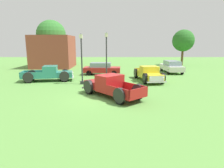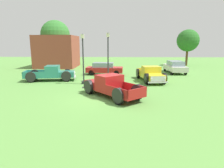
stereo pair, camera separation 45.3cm
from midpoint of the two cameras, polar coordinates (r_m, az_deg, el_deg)
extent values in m
plane|color=#5B9342|center=(13.24, -2.64, -4.14)|extent=(80.00, 80.00, 0.00)
cube|color=maroon|center=(14.69, -3.23, 0.05)|extent=(2.10, 2.09, 0.54)
cube|color=silver|center=(15.30, -4.90, 0.50)|extent=(1.05, 0.93, 0.45)
sphere|color=silver|center=(14.96, -6.75, 0.31)|extent=(0.20, 0.20, 0.20)
sphere|color=silver|center=(15.62, -3.05, 0.86)|extent=(0.20, 0.20, 0.20)
cube|color=maroon|center=(13.57, 0.17, 0.35)|extent=(2.08, 2.04, 1.13)
cube|color=#8C9EA8|center=(13.98, -1.39, 1.73)|extent=(1.10, 0.96, 0.50)
cube|color=maroon|center=(12.47, 5.05, -3.16)|extent=(2.59, 2.64, 0.10)
cube|color=maroon|center=(11.87, 2.36, -2.29)|extent=(1.41, 1.61, 0.54)
cube|color=maroon|center=(12.94, 7.56, -1.21)|extent=(1.41, 1.61, 0.54)
cube|color=maroon|center=(11.72, 8.46, -2.60)|extent=(1.29, 1.14, 0.54)
cylinder|color=black|center=(14.30, -5.90, -1.43)|extent=(0.65, 0.71, 0.75)
cylinder|color=#B7B7BC|center=(14.29, -5.93, -1.44)|extent=(0.37, 0.38, 0.30)
cylinder|color=black|center=(14.25, -5.92, -0.69)|extent=(0.83, 0.89, 0.94)
cylinder|color=black|center=(15.24, -0.71, -0.54)|extent=(0.65, 0.71, 0.75)
cylinder|color=#B7B7BC|center=(15.24, -0.68, -0.54)|extent=(0.37, 0.38, 0.30)
cylinder|color=black|center=(15.20, -0.71, 0.15)|extent=(0.83, 0.89, 0.94)
cylinder|color=black|center=(11.76, 2.98, -4.29)|extent=(0.65, 0.71, 0.75)
cylinder|color=#B7B7BC|center=(11.76, 2.95, -4.30)|extent=(0.37, 0.38, 0.30)
cylinder|color=black|center=(11.71, 2.99, -3.40)|extent=(0.83, 0.89, 0.94)
cylinder|color=black|center=(12.89, 8.44, -2.96)|extent=(0.65, 0.71, 0.75)
cylinder|color=#B7B7BC|center=(12.90, 8.47, -2.96)|extent=(0.37, 0.38, 0.30)
cylinder|color=black|center=(12.85, 8.47, -2.15)|extent=(0.83, 0.89, 0.94)
cube|color=silver|center=(15.40, -4.96, -0.60)|extent=(1.42, 1.25, 0.12)
cube|color=#2D8475|center=(19.96, -12.40, 2.89)|extent=(1.69, 1.70, 0.53)
cube|color=silver|center=(19.91, -10.25, 2.96)|extent=(0.28, 1.32, 0.45)
sphere|color=silver|center=(20.49, -10.25, 3.28)|extent=(0.19, 0.19, 0.19)
sphere|color=silver|center=(19.33, -10.38, 2.77)|extent=(0.19, 0.19, 0.19)
cube|color=#2D8475|center=(20.07, -16.31, 3.58)|extent=(1.52, 1.81, 1.12)
cube|color=#8C9EA8|center=(19.96, -14.66, 4.34)|extent=(0.28, 1.39, 0.49)
cube|color=#2D8475|center=(20.45, -20.80, 1.99)|extent=(2.28, 1.95, 0.10)
cube|color=#2D8475|center=(21.15, -20.41, 3.18)|extent=(2.02, 0.42, 0.53)
cube|color=#2D8475|center=(19.66, -21.35, 2.51)|extent=(2.02, 0.42, 0.53)
cube|color=#2D8475|center=(20.64, -23.51, 2.75)|extent=(0.35, 1.61, 0.53)
cylinder|color=black|center=(20.80, -12.20, 2.51)|extent=(0.76, 0.34, 0.74)
cylinder|color=#B7B7BC|center=(20.81, -12.20, 2.52)|extent=(0.33, 0.28, 0.29)
cylinder|color=black|center=(20.77, -12.22, 3.02)|extent=(0.96, 0.43, 0.93)
cylinder|color=black|center=(19.20, -12.54, 1.74)|extent=(0.76, 0.34, 0.74)
cylinder|color=#B7B7BC|center=(19.19, -12.54, 1.73)|extent=(0.33, 0.28, 0.29)
cylinder|color=black|center=(19.17, -12.56, 2.28)|extent=(0.96, 0.43, 0.93)
cylinder|color=black|center=(21.29, -20.95, 2.21)|extent=(0.76, 0.34, 0.74)
cylinder|color=#B7B7BC|center=(21.30, -20.95, 2.21)|extent=(0.33, 0.28, 0.29)
cylinder|color=black|center=(21.27, -20.99, 2.70)|extent=(0.96, 0.43, 0.93)
cylinder|color=black|center=(19.73, -21.98, 1.42)|extent=(0.76, 0.34, 0.74)
cylinder|color=#B7B7BC|center=(19.72, -21.99, 1.42)|extent=(0.33, 0.28, 0.29)
cylinder|color=black|center=(19.70, -22.02, 1.95)|extent=(0.96, 0.43, 0.93)
cube|color=silver|center=(19.96, -10.11, 2.10)|extent=(0.40, 1.76, 0.12)
cube|color=yellow|center=(17.98, 13.24, 1.89)|extent=(1.65, 1.63, 0.53)
cube|color=silver|center=(17.29, 14.04, 1.46)|extent=(1.32, 0.23, 0.45)
sphere|color=silver|center=(17.51, 15.83, 1.58)|extent=(0.19, 0.19, 0.19)
sphere|color=silver|center=(17.11, 12.17, 1.53)|extent=(0.19, 0.19, 0.19)
cube|color=yellow|center=(19.20, 11.98, 3.44)|extent=(1.77, 1.46, 1.11)
cube|color=#8C9EA8|center=(18.61, 12.56, 3.91)|extent=(1.39, 0.22, 0.49)
cube|color=yellow|center=(20.83, 10.56, 2.72)|extent=(1.87, 2.23, 0.10)
cube|color=yellow|center=(21.01, 12.61, 3.58)|extent=(0.35, 2.02, 0.53)
cube|color=yellow|center=(20.58, 8.53, 3.57)|extent=(0.35, 2.02, 0.53)
cube|color=yellow|center=(21.71, 9.87, 3.95)|extent=(1.61, 0.29, 0.53)
cylinder|color=black|center=(18.30, 15.61, 1.09)|extent=(0.31, 0.76, 0.73)
cylinder|color=#B7B7BC|center=(18.31, 15.64, 1.09)|extent=(0.27, 0.32, 0.29)
cylinder|color=black|center=(18.27, 15.64, 1.66)|extent=(0.39, 0.96, 0.93)
cylinder|color=black|center=(17.78, 10.73, 1.02)|extent=(0.31, 0.76, 0.73)
cylinder|color=#B7B7BC|center=(17.78, 10.70, 1.01)|extent=(0.27, 0.32, 0.29)
cylinder|color=black|center=(17.75, 10.75, 1.60)|extent=(0.39, 0.96, 0.93)
cylinder|color=black|center=(21.30, 12.47, 2.71)|extent=(0.31, 0.76, 0.73)
cylinder|color=#B7B7BC|center=(21.31, 12.50, 2.71)|extent=(0.27, 0.32, 0.29)
cylinder|color=black|center=(21.28, 12.49, 3.20)|extent=(0.39, 0.96, 0.93)
cylinder|color=black|center=(20.85, 8.23, 2.68)|extent=(0.31, 0.76, 0.73)
cylinder|color=#B7B7BC|center=(20.85, 8.20, 2.68)|extent=(0.27, 0.32, 0.29)
cylinder|color=black|center=(20.83, 8.24, 3.18)|extent=(0.39, 0.96, 0.93)
cube|color=silver|center=(17.31, 14.03, 0.45)|extent=(1.76, 0.33, 0.12)
cube|color=#B21E1E|center=(23.01, -1.60, 4.22)|extent=(4.32, 1.97, 0.58)
cube|color=#7F939E|center=(22.96, -1.96, 5.59)|extent=(2.45, 1.59, 0.53)
cylinder|color=black|center=(23.69, 2.09, 3.73)|extent=(0.62, 0.23, 0.61)
cylinder|color=black|center=(22.17, 1.87, 3.18)|extent=(0.62, 0.23, 0.61)
cylinder|color=black|center=(24.02, -4.79, 3.81)|extent=(0.62, 0.23, 0.61)
cylinder|color=black|center=(22.52, -5.46, 3.26)|extent=(0.62, 0.23, 0.61)
cube|color=silver|center=(25.73, 18.32, 4.51)|extent=(1.96, 4.52, 0.61)
cube|color=#7F939E|center=(25.53, 18.51, 5.76)|extent=(1.61, 2.54, 0.56)
cylinder|color=black|center=(26.98, 15.65, 4.33)|extent=(0.22, 0.66, 0.65)
cylinder|color=black|center=(27.46, 18.93, 4.25)|extent=(0.22, 0.66, 0.65)
cylinder|color=black|center=(24.09, 17.54, 3.37)|extent=(0.22, 0.66, 0.65)
cylinder|color=black|center=(24.63, 21.15, 3.29)|extent=(0.22, 0.66, 0.65)
cube|color=#2D2D33|center=(18.88, -0.44, 1.10)|extent=(0.36, 0.36, 0.25)
cylinder|color=#2D2D33|center=(18.60, -0.45, 7.47)|extent=(0.12, 0.12, 3.95)
cube|color=#F2EACC|center=(18.57, -0.46, 14.11)|extent=(0.28, 0.28, 0.36)
cone|color=#2D2D33|center=(18.57, -0.46, 14.66)|extent=(0.32, 0.32, 0.14)
cube|color=#2D2D33|center=(17.97, -7.49, 0.45)|extent=(0.36, 0.36, 0.25)
cylinder|color=#2D2D33|center=(17.69, -7.67, 6.88)|extent=(0.12, 0.12, 3.79)
cube|color=#F2EACC|center=(17.64, -7.86, 13.61)|extent=(0.28, 0.28, 0.36)
cone|color=#2D2D33|center=(17.64, -7.87, 14.20)|extent=(0.32, 0.32, 0.14)
cylinder|color=#4C4C51|center=(24.70, -15.39, 3.92)|extent=(0.56, 0.56, 0.85)
cylinder|color=black|center=(24.64, -15.46, 5.01)|extent=(0.59, 0.59, 0.10)
cylinder|color=brown|center=(34.85, 21.31, 7.29)|extent=(0.36, 0.36, 2.74)
sphere|color=#286623|center=(34.78, 21.64, 11.71)|extent=(3.54, 3.54, 3.54)
cylinder|color=brown|center=(31.62, -15.47, 7.73)|extent=(0.36, 0.36, 3.24)
sphere|color=#33752D|center=(31.58, -15.80, 13.61)|extent=(4.34, 4.34, 4.34)
cube|color=brown|center=(31.60, -15.22, 9.13)|extent=(5.78, 5.79, 4.76)
camera|label=1|loc=(0.23, -89.03, 0.20)|focal=31.34mm
camera|label=2|loc=(0.23, 90.97, -0.20)|focal=31.34mm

